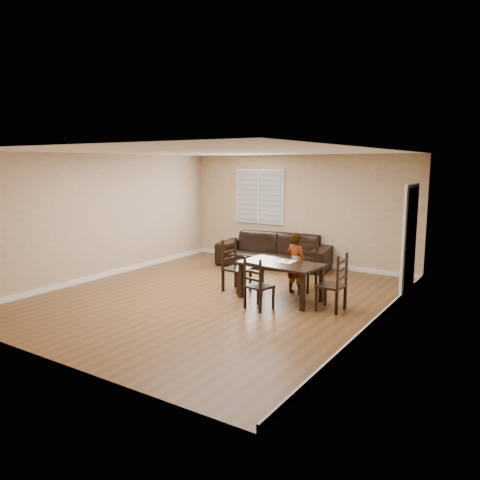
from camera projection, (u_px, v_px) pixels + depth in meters
name	position (u px, v px, depth m)	size (l,w,h in m)	color
ground	(216.00, 297.00, 8.84)	(7.00, 7.00, 0.00)	brown
room	(223.00, 201.00, 8.68)	(6.04, 7.04, 2.72)	#D2B18E
dining_table	(281.00, 268.00, 8.54)	(1.55, 0.96, 0.70)	black
chair_near	(306.00, 267.00, 9.32)	(0.46, 0.43, 0.98)	black
chair_far	(255.00, 286.00, 7.97)	(0.49, 0.46, 0.92)	black
chair_left	(232.00, 267.00, 9.26)	(0.47, 0.50, 1.02)	black
chair_right	(338.00, 286.00, 7.89)	(0.42, 0.45, 1.00)	black
child	(296.00, 263.00, 8.97)	(0.44, 0.29, 1.19)	gray
napkin	(286.00, 261.00, 8.66)	(0.33, 0.33, 0.00)	white
donut	(287.00, 260.00, 8.64)	(0.10, 0.10, 0.04)	gold
sofa	(274.00, 250.00, 11.38)	(2.73, 1.07, 0.80)	black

